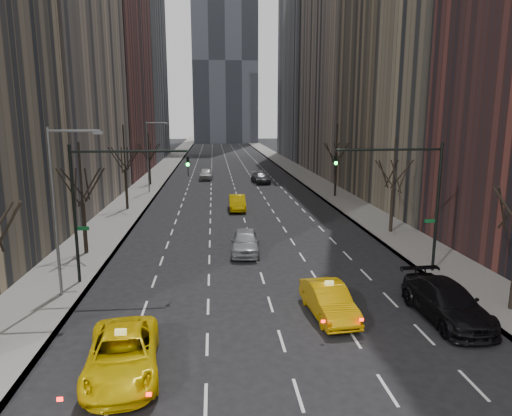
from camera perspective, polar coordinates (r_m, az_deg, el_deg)
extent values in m
plane|color=black|center=(17.45, 5.30, -22.25)|extent=(400.00, 400.00, 0.00)
cube|color=slate|center=(85.35, -11.65, 4.60)|extent=(4.50, 320.00, 0.15)
cube|color=slate|center=(86.15, 4.82, 4.85)|extent=(4.50, 320.00, 0.15)
cube|color=brown|center=(83.35, -19.30, 19.19)|extent=(14.00, 28.00, 44.00)
cube|color=slate|center=(113.70, -15.76, 21.18)|extent=(14.00, 30.00, 60.00)
cube|color=gray|center=(83.41, 12.65, 21.62)|extent=(14.00, 28.00, 50.00)
cube|color=slate|center=(113.63, 7.65, 20.98)|extent=(14.00, 30.00, 58.00)
cylinder|color=black|center=(20.86, -28.82, -2.52)|extent=(1.74, 0.72, 2.52)
cylinder|color=black|center=(34.43, -20.63, -2.38)|extent=(0.28, 0.28, 3.57)
cylinder|color=black|center=(33.78, -21.08, 4.08)|extent=(0.16, 0.16, 4.25)
cylinder|color=black|center=(34.66, -20.37, 2.80)|extent=(0.42, 1.80, 2.52)
cylinder|color=black|center=(33.96, -19.53, 2.70)|extent=(1.74, 0.72, 2.52)
cylinder|color=black|center=(33.19, -20.13, 2.47)|extent=(1.46, 1.25, 2.52)
cylinder|color=black|center=(33.12, -21.61, 2.35)|extent=(0.42, 1.80, 2.52)
cylinder|color=black|center=(33.84, -22.43, 2.46)|extent=(1.74, 0.72, 2.52)
cylinder|color=black|center=(34.60, -21.79, 2.69)|extent=(1.46, 1.25, 2.52)
cylinder|color=black|center=(49.72, -15.89, 2.17)|extent=(0.28, 0.28, 3.99)
cylinder|color=black|center=(49.25, -16.16, 7.20)|extent=(0.16, 0.16, 4.75)
cylinder|color=black|center=(50.14, -15.74, 5.97)|extent=(0.42, 1.80, 2.52)
cylinder|color=black|center=(49.48, -15.10, 5.94)|extent=(1.74, 0.72, 2.52)
cylinder|color=black|center=(48.67, -15.44, 5.84)|extent=(1.46, 1.25, 2.52)
cylinder|color=black|center=(48.53, -16.44, 5.77)|extent=(0.42, 1.80, 2.52)
cylinder|color=black|center=(49.20, -17.08, 5.80)|extent=(1.74, 0.72, 2.52)
cylinder|color=black|center=(50.00, -16.72, 5.90)|extent=(1.46, 1.25, 2.52)
cylinder|color=black|center=(67.37, -13.13, 4.32)|extent=(0.28, 0.28, 3.36)
cylinder|color=black|center=(67.04, -13.27, 7.44)|extent=(0.16, 0.16, 4.00)
cylinder|color=black|center=(67.91, -13.02, 6.84)|extent=(0.42, 1.80, 2.52)
cylinder|color=black|center=(67.28, -12.52, 6.83)|extent=(1.74, 0.72, 2.52)
cylinder|color=black|center=(66.46, -12.74, 6.77)|extent=(1.46, 1.25, 2.52)
cylinder|color=black|center=(66.28, -13.47, 6.72)|extent=(0.42, 1.80, 2.52)
cylinder|color=black|center=(66.92, -13.97, 6.74)|extent=(1.74, 0.72, 2.52)
cylinder|color=black|center=(67.74, -13.74, 6.80)|extent=(1.46, 1.25, 2.52)
cylinder|color=black|center=(24.82, 29.20, -0.55)|extent=(1.74, 0.72, 2.52)
cylinder|color=black|center=(25.59, 28.42, -0.16)|extent=(1.46, 1.25, 2.52)
cylinder|color=black|center=(39.94, 16.59, -0.32)|extent=(0.28, 0.28, 3.57)
cylinder|color=black|center=(39.38, 16.91, 5.27)|extent=(0.16, 0.16, 4.25)
cylinder|color=black|center=(40.31, 16.59, 4.13)|extent=(0.42, 1.80, 2.52)
cylinder|color=black|center=(40.06, 17.76, 4.02)|extent=(1.74, 0.72, 2.52)
cylinder|color=black|center=(39.22, 18.03, 3.86)|extent=(1.46, 1.25, 2.52)
cylinder|color=black|center=(38.64, 17.10, 3.81)|extent=(0.42, 1.80, 2.52)
cylinder|color=black|center=(38.91, 15.89, 3.93)|extent=(1.74, 0.72, 2.52)
cylinder|color=black|center=(39.75, 15.66, 4.09)|extent=(1.46, 1.25, 2.52)
cylinder|color=black|center=(56.77, 9.90, 3.52)|extent=(0.28, 0.28, 3.99)
cylinder|color=black|center=(56.36, 10.05, 7.92)|extent=(0.16, 0.16, 4.75)
cylinder|color=black|center=(57.29, 9.94, 6.83)|extent=(0.42, 1.80, 2.52)
cylinder|color=black|center=(56.93, 10.73, 6.77)|extent=(1.74, 0.72, 2.52)
cylinder|color=black|center=(56.08, 10.82, 6.71)|extent=(1.46, 1.25, 2.52)
cylinder|color=black|center=(55.58, 10.09, 6.69)|extent=(0.42, 1.80, 2.52)
cylinder|color=black|center=(55.94, 9.29, 6.75)|extent=(1.74, 0.72, 2.52)
cylinder|color=black|center=(56.80, 9.22, 6.81)|extent=(1.46, 1.25, 2.52)
cylinder|color=black|center=(28.01, -21.73, -0.82)|extent=(0.18, 0.18, 8.00)
cylinder|color=black|center=(26.77, -15.57, 6.84)|extent=(6.50, 0.14, 0.14)
imported|color=black|center=(26.47, -8.50, 5.12)|extent=(0.18, 0.22, 1.10)
sphere|color=#0CFF33|center=(26.28, -8.53, 5.41)|extent=(0.20, 0.20, 0.20)
cube|color=#0C5926|center=(28.07, -20.83, -2.41)|extent=(0.70, 0.04, 0.22)
cylinder|color=black|center=(30.11, 21.71, -0.02)|extent=(0.18, 0.18, 8.00)
cylinder|color=black|center=(28.32, 16.33, 7.02)|extent=(6.50, 0.14, 0.14)
imported|color=black|center=(27.38, 9.85, 5.28)|extent=(0.18, 0.22, 1.10)
sphere|color=#0CFF33|center=(27.19, 9.96, 5.55)|extent=(0.20, 0.20, 0.20)
cube|color=#0C5926|center=(30.09, 20.92, -1.53)|extent=(0.70, 0.04, 0.22)
cylinder|color=slate|center=(26.17, -23.86, -0.67)|extent=(0.16, 0.16, 9.00)
cylinder|color=slate|center=(25.30, -21.81, 8.94)|extent=(2.60, 0.14, 0.14)
cube|color=slate|center=(25.00, -19.13, 8.88)|extent=(0.50, 0.22, 0.15)
cylinder|color=slate|center=(60.08, -13.38, 6.20)|extent=(0.16, 0.16, 9.00)
cylinder|color=slate|center=(59.71, -12.31, 10.36)|extent=(2.60, 0.14, 0.14)
cube|color=slate|center=(59.58, -11.14, 10.30)|extent=(0.50, 0.22, 0.15)
imported|color=yellow|center=(18.85, -16.34, -17.15)|extent=(3.28, 6.00, 1.59)
imported|color=#D69904|center=(23.08, 9.07, -11.37)|extent=(2.12, 4.97, 1.59)
imported|color=#94969B|center=(32.91, -1.34, -4.20)|extent=(2.39, 5.14, 1.70)
imported|color=black|center=(24.25, 22.71, -10.78)|extent=(2.65, 6.17, 1.77)
imported|color=#EDBF04|center=(48.10, -2.36, 0.67)|extent=(1.71, 4.81, 1.58)
imported|color=#2B2C30|center=(68.10, 0.58, 3.81)|extent=(2.80, 5.70, 1.59)
imported|color=#BCBCBC|center=(72.46, -6.28, 4.24)|extent=(2.17, 5.11, 1.72)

